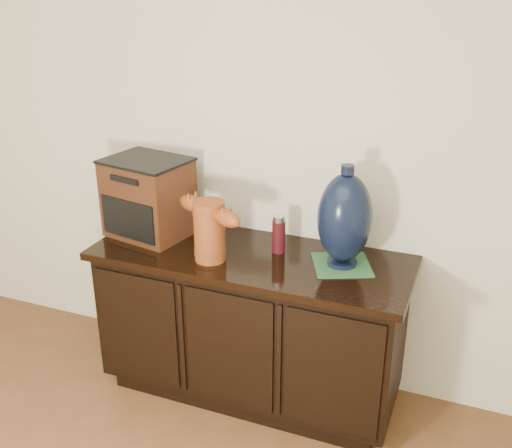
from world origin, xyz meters
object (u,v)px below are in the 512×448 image
at_px(sideboard, 251,324).
at_px(spray_can, 279,234).
at_px(lamp_base, 345,219).
at_px(terracotta_vessel, 209,227).
at_px(tv_radio, 148,197).

bearing_deg(sideboard, spray_can, 34.60).
relative_size(sideboard, lamp_base, 3.24).
height_order(terracotta_vessel, lamp_base, lamp_base).
relative_size(tv_radio, lamp_base, 0.94).
xyz_separation_m(terracotta_vessel, tv_radio, (-0.40, 0.15, 0.03)).
relative_size(sideboard, spray_can, 8.27).
distance_m(lamp_base, spray_can, 0.33).
xyz_separation_m(sideboard, spray_can, (0.11, 0.07, 0.46)).
bearing_deg(tv_radio, terracotta_vessel, -10.24).
height_order(sideboard, lamp_base, lamp_base).
bearing_deg(terracotta_vessel, spray_can, 60.99).
xyz_separation_m(sideboard, tv_radio, (-0.54, 0.04, 0.56)).
xyz_separation_m(tv_radio, lamp_base, (0.95, 0.01, 0.03)).
bearing_deg(tv_radio, sideboard, 6.62).
relative_size(terracotta_vessel, tv_radio, 0.89).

